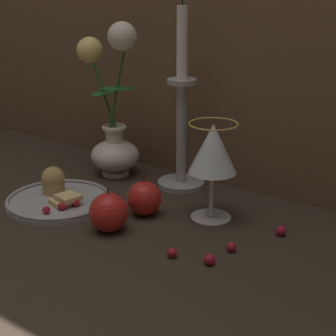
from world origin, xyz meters
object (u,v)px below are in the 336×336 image
plate_with_pastries (58,197)px  apple_near_glass (109,212)px  vase (113,122)px  apple_beside_vase (146,198)px  candlestick (181,125)px  wine_glass (213,152)px

plate_with_pastries → apple_near_glass: size_ratio=2.52×
vase → apple_beside_vase: vase is taller
plate_with_pastries → apple_beside_vase: size_ratio=2.66×
plate_with_pastries → candlestick: bearing=58.8°
wine_glass → candlestick: size_ratio=0.48×
apple_near_glass → candlestick: bearing=95.8°
vase → apple_near_glass: 0.30m
plate_with_pastries → candlestick: (0.13, 0.22, 0.12)m
candlestick → apple_near_glass: candlestick is taller
vase → plate_with_pastries: size_ratio=1.64×
wine_glass → apple_beside_vase: wine_glass is taller
wine_glass → apple_near_glass: size_ratio=2.22×
vase → apple_beside_vase: (0.19, -0.12, -0.09)m
apple_near_glass → wine_glass: bearing=53.6°
apple_beside_vase → apple_near_glass: (-0.01, -0.09, 0.00)m
wine_glass → apple_near_glass: bearing=-126.4°
vase → candlestick: 0.16m
wine_glass → plate_with_pastries: bearing=-155.7°
candlestick → apple_beside_vase: candlestick is taller
apple_beside_vase → apple_near_glass: apple_near_glass is taller
candlestick → vase: bearing=-167.8°
vase → apple_near_glass: vase is taller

